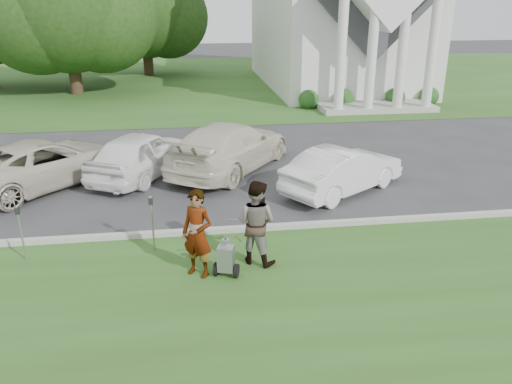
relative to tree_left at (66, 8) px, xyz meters
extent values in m
plane|color=#333335|center=(8.01, -21.99, -5.11)|extent=(120.00, 120.00, 0.00)
cube|color=#2C4D1A|center=(8.01, -24.99, -5.11)|extent=(80.00, 7.00, 0.01)
cube|color=#2C4D1A|center=(8.01, 5.01, -5.11)|extent=(80.00, 30.00, 0.01)
cube|color=#9E9E93|center=(8.01, -21.44, -5.04)|extent=(80.00, 0.18, 0.15)
cube|color=white|center=(17.01, 2.01, -1.61)|extent=(9.00, 16.00, 7.00)
cube|color=#9E9E93|center=(17.01, -7.19, -4.96)|extent=(6.20, 2.60, 0.30)
cylinder|color=white|center=(14.61, -8.19, -2.11)|extent=(0.50, 0.50, 6.00)
cylinder|color=white|center=(16.21, -8.19, -2.11)|extent=(0.50, 0.50, 6.00)
cylinder|color=white|center=(17.81, -8.19, -2.11)|extent=(0.50, 0.50, 6.00)
cylinder|color=white|center=(19.41, -8.19, -2.11)|extent=(0.50, 0.50, 6.00)
sphere|color=#1E4C19|center=(13.51, -6.29, -4.66)|extent=(1.10, 1.10, 1.10)
sphere|color=#1E4C19|center=(15.51, -6.29, -4.66)|extent=(1.10, 1.10, 1.10)
sphere|color=#1E4C19|center=(18.51, -6.29, -4.66)|extent=(1.10, 1.10, 1.10)
sphere|color=#1E4C19|center=(20.51, -6.29, -4.66)|extent=(1.10, 1.10, 1.10)
cylinder|color=#332316|center=(0.01, 0.01, -3.51)|extent=(0.76, 0.76, 3.20)
sphere|color=#1D3A12|center=(0.01, 0.01, 0.40)|extent=(8.40, 8.40, 8.40)
sphere|color=#1D3A12|center=(1.90, 0.31, -0.44)|extent=(6.89, 6.89, 6.89)
sphere|color=#1D3A12|center=(-1.67, -0.29, -0.23)|extent=(7.22, 7.22, 7.22)
sphere|color=#1D3A12|center=(-3.92, 3.31, 0.10)|extent=(7.54, 7.54, 7.54)
cylinder|color=#332316|center=(4.01, 8.01, -3.61)|extent=(0.76, 0.76, 3.00)
sphere|color=#1D3A12|center=(4.01, 8.01, -0.02)|extent=(7.60, 7.60, 7.60)
sphere|color=#1D3A12|center=(5.72, 8.31, -0.78)|extent=(6.23, 6.23, 6.23)
sphere|color=#1D3A12|center=(2.49, 7.71, -0.59)|extent=(6.54, 6.54, 6.54)
cylinder|color=black|center=(7.31, -23.53, -4.96)|extent=(0.17, 0.31, 0.31)
cylinder|color=black|center=(7.74, -23.67, -4.96)|extent=(0.17, 0.31, 0.31)
cylinder|color=#2D2D33|center=(7.53, -23.60, -4.96)|extent=(0.50, 0.20, 0.04)
cube|color=#919398|center=(7.53, -23.60, -4.67)|extent=(0.41, 0.37, 0.56)
cone|color=#919398|center=(7.53, -23.60, -4.30)|extent=(0.22, 0.22, 0.16)
cylinder|color=#2D2D33|center=(7.53, -23.60, -4.22)|extent=(0.04, 0.04, 0.06)
cylinder|color=#919398|center=(7.55, -23.09, -4.42)|extent=(0.27, 0.73, 0.54)
cylinder|color=#919398|center=(7.82, -23.18, -4.42)|extent=(0.27, 0.73, 0.54)
cylinder|color=#919398|center=(7.80, -22.78, -4.16)|extent=(0.32, 0.13, 0.03)
imported|color=#999999|center=(6.95, -23.45, -4.13)|extent=(0.85, 0.79, 1.95)
imported|color=#999999|center=(8.25, -23.05, -4.14)|extent=(1.20, 1.14, 1.95)
cylinder|color=#919398|center=(5.93, -22.18, -4.51)|extent=(0.04, 0.04, 1.20)
cube|color=#2D2D33|center=(5.93, -22.18, -3.83)|extent=(0.10, 0.07, 0.18)
cylinder|color=#919398|center=(5.93, -22.18, -3.74)|extent=(0.09, 0.09, 0.03)
cylinder|color=#919398|center=(3.02, -22.24, -4.53)|extent=(0.04, 0.04, 1.16)
cube|color=#2D2D33|center=(3.02, -22.24, -3.87)|extent=(0.10, 0.07, 0.17)
cylinder|color=#919398|center=(3.02, -22.24, -3.78)|extent=(0.09, 0.09, 0.03)
imported|color=beige|center=(2.26, -17.08, -4.37)|extent=(5.43, 5.56, 1.48)
imported|color=white|center=(5.26, -16.63, -4.33)|extent=(3.71, 4.91, 1.56)
imported|color=beige|center=(8.26, -16.36, -4.27)|extent=(5.20, 6.06, 1.67)
imported|color=silver|center=(11.53, -18.97, -4.40)|extent=(4.39, 3.65, 1.41)
camera|label=1|loc=(6.86, -33.01, 0.49)|focal=35.00mm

